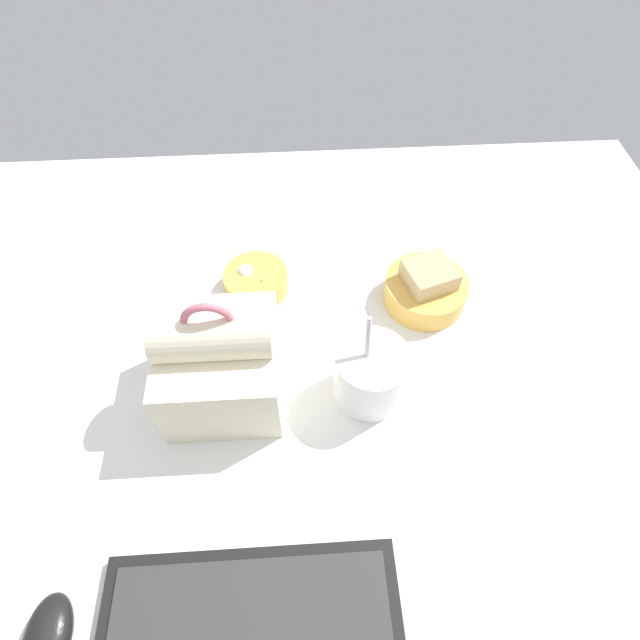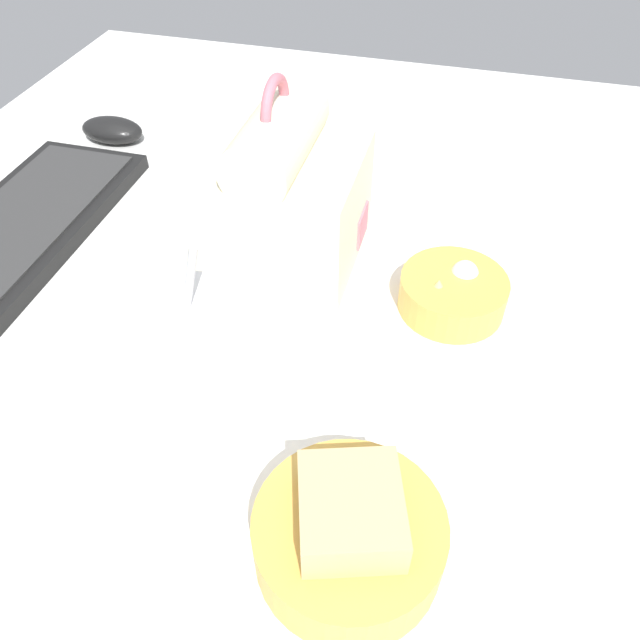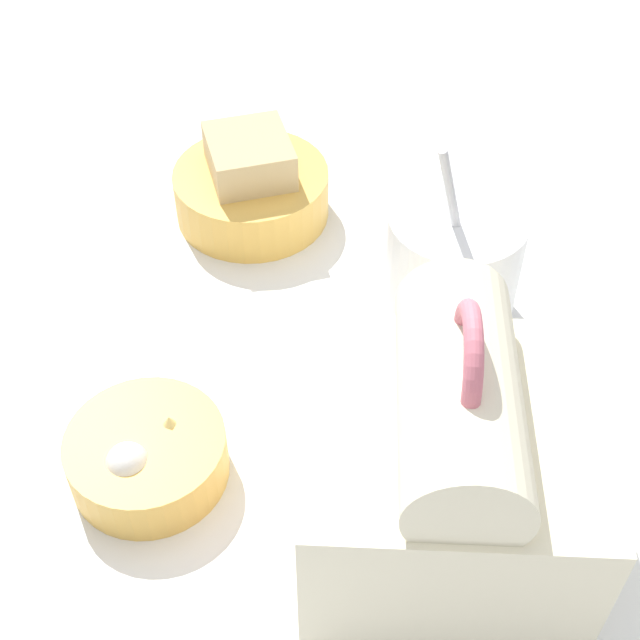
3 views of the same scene
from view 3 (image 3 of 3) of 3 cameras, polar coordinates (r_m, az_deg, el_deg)
The scene contains 5 objects.
desk_surface at distance 68.48cm, azimuth 4.53°, elevation -3.73°, with size 140.00×110.00×2.00cm.
lunch_bag at distance 53.35cm, azimuth 8.12°, elevation -9.42°, with size 16.01×16.84×20.32cm.
soup_cup at distance 69.14cm, azimuth 8.47°, elevation 3.60°, with size 10.37×10.37×16.00cm.
bento_bowl_sandwich at distance 79.31cm, azimuth -4.41°, elevation 8.49°, with size 13.58×13.58×7.94cm.
bento_bowl_snacks at distance 61.32cm, azimuth -10.94°, elevation -8.45°, with size 10.74×10.74×4.74cm.
Camera 3 is at (44.29, -3.27, 53.13)cm, focal length 50.00 mm.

